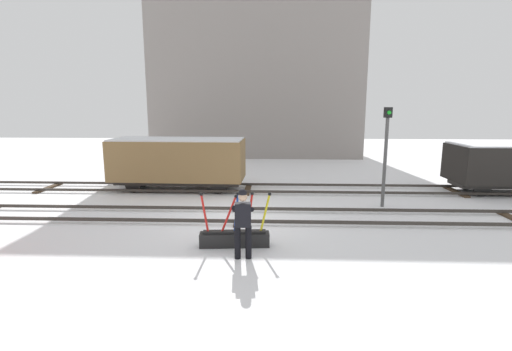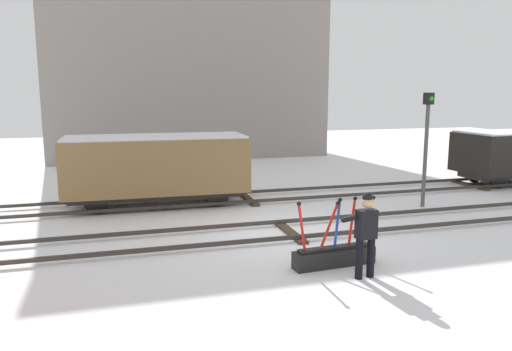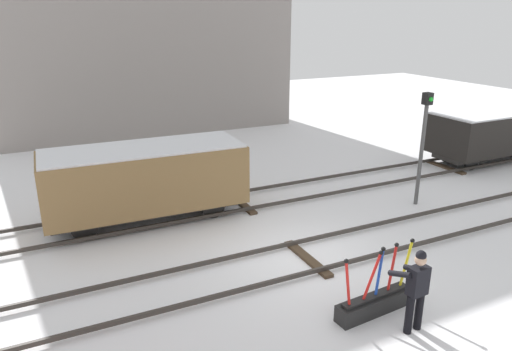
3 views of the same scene
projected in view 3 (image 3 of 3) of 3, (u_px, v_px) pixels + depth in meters
The scene contains 9 objects.
ground_plane at pixel (307, 260), 11.73m from camera, with size 60.00×60.00×0.00m, color white.
track_main_line at pixel (308, 256), 11.69m from camera, with size 44.00×1.94×0.18m.
track_siding_near at pixel (241, 201), 15.15m from camera, with size 44.00×1.94×0.18m.
switch_lever_frame at pixel (375, 301), 9.58m from camera, with size 1.86×0.50×1.45m.
rail_worker at pixel (416, 286), 8.83m from camera, with size 0.57×0.68×1.70m.
signal_post at pixel (423, 137), 14.50m from camera, with size 0.24×0.32×3.55m.
apartment_building at pixel (134, 0), 24.25m from camera, with size 14.97×6.82×12.94m.
freight_car_near_switch at pixel (492, 132), 19.39m from camera, with size 5.33×2.28×2.06m.
freight_car_back_track at pixel (145, 179), 13.55m from camera, with size 5.64×2.22×2.23m.
Camera 3 is at (-5.66, -8.87, 5.73)m, focal length 33.39 mm.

